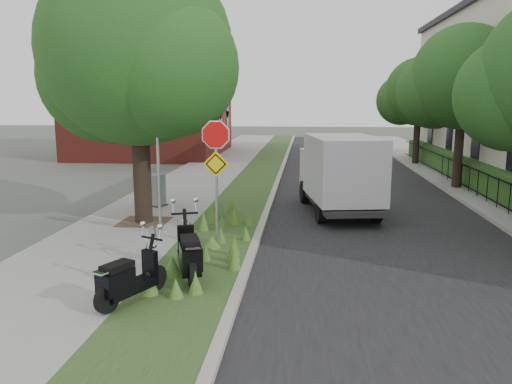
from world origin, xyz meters
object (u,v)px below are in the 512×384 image
box_truck (339,170)px  scooter_near (190,258)px  sign_assembly (216,157)px  utility_cabinet (154,190)px  scooter_far (125,283)px

box_truck → scooter_near: bearing=-116.0°
sign_assembly → box_truck: size_ratio=0.64×
scooter_near → box_truck: bearing=64.0°
sign_assembly → utility_cabinet: bearing=123.4°
scooter_near → box_truck: size_ratio=0.37×
scooter_far → utility_cabinet: size_ratio=1.47×
scooter_near → box_truck: box_truck is taller
scooter_near → scooter_far: scooter_near is taller
scooter_near → scooter_far: 1.57m
scooter_far → box_truck: box_truck is taller
scooter_far → box_truck: (4.23, 8.25, 0.91)m
scooter_near → utility_cabinet: 7.58m
box_truck → scooter_far: bearing=-117.2°
sign_assembly → box_truck: 5.64m
sign_assembly → utility_cabinet: 5.75m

